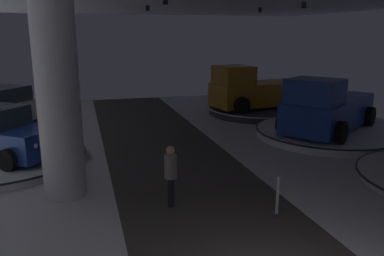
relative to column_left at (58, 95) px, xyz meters
name	(u,v)px	position (x,y,z in m)	size (l,w,h in m)	color
column_left	(58,95)	(0.00, 0.00, 0.00)	(1.11, 1.11, 5.50)	silver
display_platform_deep_left	(9,128)	(-2.63, 7.96, -2.56)	(4.57, 4.57, 0.35)	#333338
display_car_deep_left	(6,108)	(-2.65, 7.93, -1.64)	(3.86, 4.48, 1.71)	silver
display_platform_far_right	(327,133)	(10.58, 3.34, -2.56)	(6.04, 6.04, 0.33)	silver
pickup_truck_far_right	(326,109)	(10.32, 3.15, -1.48)	(5.55, 4.76, 2.30)	navy
display_platform_deep_right	(259,110)	(9.96, 8.71, -2.55)	(5.68, 5.68, 0.37)	#333338
pickup_truck_deep_right	(255,90)	(9.64, 8.66, -1.45)	(5.55, 3.28, 2.30)	#B77519
display_platform_far_left	(1,159)	(-2.20, 3.35, -2.60)	(5.64, 5.64, 0.26)	silver
visitor_walking_near	(171,172)	(2.63, -1.51, -1.84)	(0.32, 0.32, 1.59)	black
stanchion_a	(277,201)	(4.99, -2.76, -2.38)	(0.28, 0.28, 1.01)	#333338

